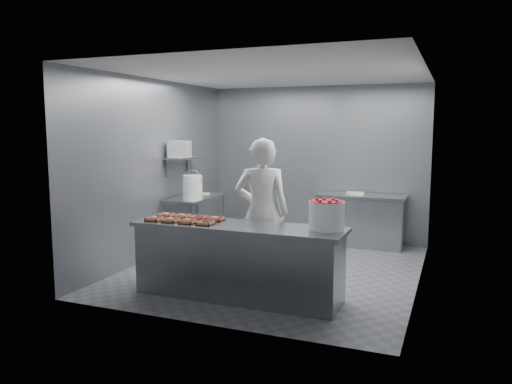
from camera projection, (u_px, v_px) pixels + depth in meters
floor at (275, 268)px, 7.31m from camera, size 4.50×4.50×0.00m
ceiling at (276, 73)px, 6.95m from camera, size 4.50×4.50×0.00m
wall_back at (317, 163)px, 9.20m from camera, size 4.00×0.04×2.80m
wall_left at (157, 169)px, 7.87m from camera, size 0.04×4.50×2.80m
wall_right at (423, 179)px, 6.39m from camera, size 0.04×4.50×2.80m
service_counter at (238, 261)px, 6.01m from camera, size 2.60×0.70×0.90m
prep_table at (195, 215)px, 8.40m from camera, size 0.60×1.20×0.90m
back_counter at (361, 220)px, 8.67m from camera, size 1.50×0.60×0.90m
wall_shelf at (186, 158)px, 8.34m from camera, size 0.35×0.90×0.03m
tray_0 at (154, 219)px, 6.22m from camera, size 0.19×0.18×0.06m
tray_1 at (171, 220)px, 6.14m from camera, size 0.19×0.18×0.06m
tray_2 at (188, 221)px, 6.05m from camera, size 0.19×0.18×0.06m
tray_3 at (206, 223)px, 5.96m from camera, size 0.19×0.18×0.04m
tray_4 at (166, 215)px, 6.48m from camera, size 0.19×0.18×0.06m
tray_5 at (182, 216)px, 6.39m from camera, size 0.19×0.18×0.06m
tray_6 at (199, 218)px, 6.30m from camera, size 0.19×0.18×0.04m
tray_7 at (216, 219)px, 6.22m from camera, size 0.19×0.18×0.06m
worker at (262, 212)px, 6.47m from camera, size 0.81×0.67×1.92m
strawberry_tub at (327, 214)px, 5.65m from camera, size 0.40×0.40×0.33m
glaze_bucket at (193, 187)px, 7.98m from camera, size 0.33×0.31×0.48m
bucket_lid at (193, 197)px, 8.22m from camera, size 0.43×0.43×0.03m
rag at (205, 194)px, 8.65m from camera, size 0.20×0.18×0.02m
appliance at (179, 149)px, 8.14m from camera, size 0.39×0.42×0.27m
paper_stack at (355, 193)px, 8.65m from camera, size 0.32×0.25×0.04m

